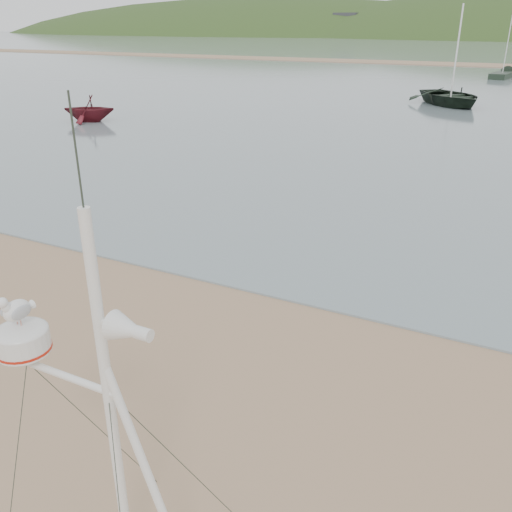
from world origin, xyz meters
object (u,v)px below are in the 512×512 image
at_px(boat_red, 87,96).
at_px(mast_rig, 113,489).
at_px(boat_dark, 456,60).
at_px(sailboat_dark_mid, 506,74).

bearing_deg(boat_red, mast_rig, 18.06).
relative_size(mast_rig, boat_red, 1.71).
bearing_deg(boat_red, boat_dark, 107.92).
xyz_separation_m(boat_dark, boat_red, (-15.74, -14.87, -1.38)).
xyz_separation_m(boat_dark, sailboat_dark_mid, (1.57, 22.51, -2.41)).
relative_size(mast_rig, sailboat_dark_mid, 0.74).
height_order(boat_dark, sailboat_dark_mid, sailboat_dark_mid).
xyz_separation_m(boat_red, sailboat_dark_mid, (17.31, 37.37, -1.03)).
height_order(boat_red, sailboat_dark_mid, sailboat_dark_mid).
distance_m(boat_red, sailboat_dark_mid, 41.20).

